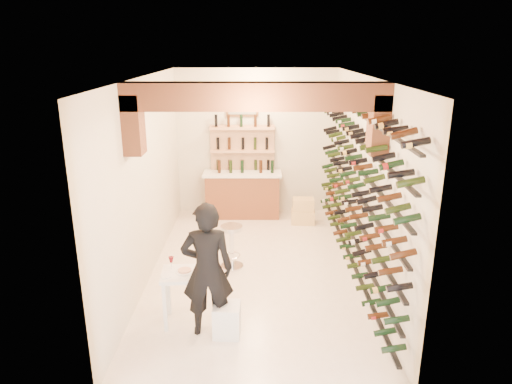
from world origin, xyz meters
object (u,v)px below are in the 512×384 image
at_px(back_counter, 243,193).
at_px(person, 207,270).
at_px(wine_rack, 351,183).
at_px(crate_lower, 303,217).
at_px(chrome_barstool, 232,243).
at_px(tasting_table, 181,281).
at_px(white_stool, 227,320).

distance_m(back_counter, person, 4.46).
distance_m(wine_rack, crate_lower, 2.66).
bearing_deg(crate_lower, chrome_barstool, -124.29).
relative_size(person, crate_lower, 3.71).
relative_size(tasting_table, person, 0.50).
height_order(tasting_table, chrome_barstool, tasting_table).
bearing_deg(wine_rack, back_counter, 124.66).
height_order(tasting_table, white_stool, tasting_table).
height_order(tasting_table, person, person).
bearing_deg(back_counter, tasting_table, -99.61).
xyz_separation_m(white_stool, person, (-0.24, 0.06, 0.69)).
distance_m(white_stool, crate_lower, 4.27).
relative_size(wine_rack, chrome_barstool, 7.53).
xyz_separation_m(tasting_table, chrome_barstool, (0.60, 1.66, -0.18)).
bearing_deg(back_counter, chrome_barstool, -92.57).
xyz_separation_m(tasting_table, crate_lower, (2.01, 3.74, -0.47)).
bearing_deg(wine_rack, tasting_table, -148.80).
bearing_deg(person, tasting_table, -36.44).
height_order(chrome_barstool, crate_lower, chrome_barstool).
relative_size(wine_rack, crate_lower, 11.60).
xyz_separation_m(back_counter, tasting_table, (-0.71, -4.19, 0.08)).
bearing_deg(white_stool, tasting_table, 154.22).
xyz_separation_m(wine_rack, white_stool, (-1.91, -1.84, -1.33)).
height_order(back_counter, chrome_barstool, back_counter).
bearing_deg(tasting_table, wine_rack, 27.20).
bearing_deg(white_stool, person, 165.68).
relative_size(back_counter, crate_lower, 3.46).
relative_size(person, chrome_barstool, 2.41).
height_order(back_counter, tasting_table, back_counter).
bearing_deg(wine_rack, crate_lower, 103.50).
xyz_separation_m(wine_rack, back_counter, (-1.83, 2.65, -1.02)).
bearing_deg(chrome_barstool, person, -96.27).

